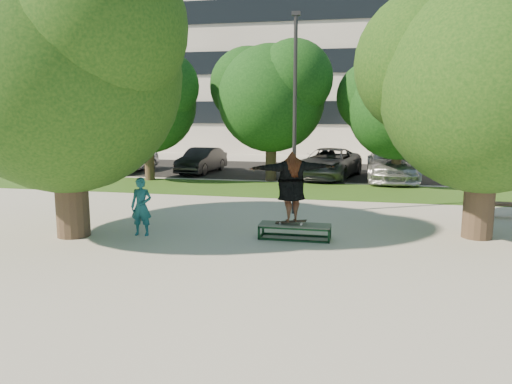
% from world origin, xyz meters
% --- Properties ---
extents(ground, '(120.00, 120.00, 0.00)m').
position_xyz_m(ground, '(0.00, 0.00, 0.00)').
color(ground, '#A4A097').
rests_on(ground, ground).
extents(grass_strip, '(30.00, 4.00, 0.02)m').
position_xyz_m(grass_strip, '(1.00, 9.50, 0.01)').
color(grass_strip, '#2A4F16').
rests_on(grass_strip, ground).
extents(asphalt_strip, '(40.00, 8.00, 0.01)m').
position_xyz_m(asphalt_strip, '(0.00, 16.00, 0.01)').
color(asphalt_strip, black).
rests_on(asphalt_strip, ground).
extents(tree_left, '(6.96, 5.95, 7.12)m').
position_xyz_m(tree_left, '(-4.29, 1.09, 4.42)').
color(tree_left, '#38281E').
rests_on(tree_left, ground).
extents(tree_right, '(6.24, 5.33, 6.51)m').
position_xyz_m(tree_right, '(5.92, 3.08, 4.09)').
color(tree_right, '#38281E').
rests_on(tree_right, ground).
extents(bg_tree_left, '(5.28, 4.51, 5.77)m').
position_xyz_m(bg_tree_left, '(-6.57, 11.07, 3.73)').
color(bg_tree_left, '#38281E').
rests_on(bg_tree_left, ground).
extents(bg_tree_mid, '(5.76, 4.92, 6.24)m').
position_xyz_m(bg_tree_mid, '(-1.08, 12.08, 4.02)').
color(bg_tree_mid, '#38281E').
rests_on(bg_tree_mid, ground).
extents(bg_tree_right, '(5.04, 4.31, 5.43)m').
position_xyz_m(bg_tree_right, '(4.43, 11.57, 3.49)').
color(bg_tree_right, '#38281E').
rests_on(bg_tree_right, ground).
extents(lamppost, '(0.25, 0.15, 6.11)m').
position_xyz_m(lamppost, '(1.00, 5.00, 3.15)').
color(lamppost, '#2D2D30').
rests_on(lamppost, ground).
extents(office_building, '(30.00, 14.12, 16.00)m').
position_xyz_m(office_building, '(-2.00, 31.98, 8.00)').
color(office_building, '#BBB4AD').
rests_on(office_building, ground).
extents(grind_box, '(1.80, 0.60, 0.38)m').
position_xyz_m(grind_box, '(1.45, 1.91, 0.19)').
color(grind_box, black).
rests_on(grind_box, ground).
extents(skater_rig, '(2.23, 1.39, 1.85)m').
position_xyz_m(skater_rig, '(1.35, 1.91, 1.34)').
color(skater_rig, white).
rests_on(skater_rig, grind_box).
extents(bystander, '(0.58, 0.40, 1.52)m').
position_xyz_m(bystander, '(-2.50, 1.45, 0.76)').
color(bystander, '#19585F').
rests_on(bystander, ground).
extents(car_silver_a, '(2.20, 4.22, 1.37)m').
position_xyz_m(car_silver_a, '(-8.89, 13.67, 0.68)').
color(car_silver_a, silver).
rests_on(car_silver_a, asphalt_strip).
extents(car_dark, '(1.74, 4.00, 1.28)m').
position_xyz_m(car_dark, '(-5.00, 14.08, 0.64)').
color(car_dark, black).
rests_on(car_dark, asphalt_strip).
extents(car_grey, '(3.29, 5.41, 1.40)m').
position_xyz_m(car_grey, '(1.52, 13.50, 0.70)').
color(car_grey, slate).
rests_on(car_grey, asphalt_strip).
extents(car_silver_b, '(2.27, 5.57, 1.61)m').
position_xyz_m(car_silver_b, '(4.45, 13.50, 0.81)').
color(car_silver_b, '#B9BABE').
rests_on(car_silver_b, asphalt_strip).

